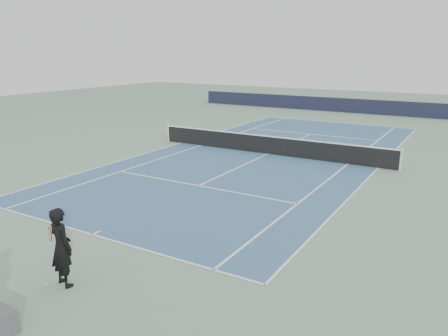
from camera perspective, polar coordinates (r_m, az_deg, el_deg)
The scene contains 6 objects.
ground at distance 22.54m, azimuth 5.76°, elevation 1.82°, with size 80.00×80.00×0.00m, color gray.
court_surface at distance 22.53m, azimuth 5.76°, elevation 1.84°, with size 10.97×23.77×0.01m, color #386085.
tennis_net at distance 22.43m, azimuth 5.79°, elevation 3.08°, with size 12.90×0.10×1.07m.
windscreen_far at distance 39.18m, azimuth 17.03°, elevation 7.74°, with size 30.00×0.25×1.20m, color black.
tennis_player at distance 10.44m, azimuth -20.48°, elevation -9.64°, with size 0.84×0.62×1.84m.
tennis_ball at distance 10.91m, azimuth -22.16°, elevation -13.93°, with size 0.07×0.07×0.07m, color #C7EA2F.
Camera 1 is at (9.17, -19.94, 5.10)m, focal length 35.00 mm.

